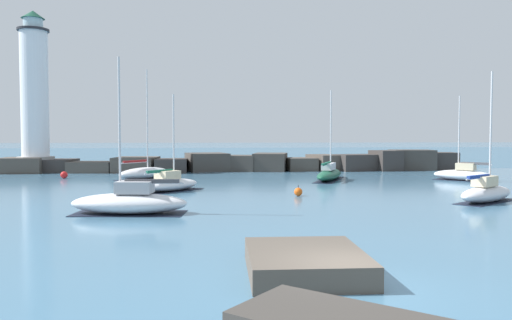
% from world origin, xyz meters
% --- Properties ---
extents(ground_plane, '(600.00, 600.00, 0.00)m').
position_xyz_m(ground_plane, '(0.00, 0.00, 0.00)').
color(ground_plane, teal).
extents(open_sea_beyond, '(400.00, 116.00, 0.01)m').
position_xyz_m(open_sea_beyond, '(0.00, 105.77, 0.00)').
color(open_sea_beyond, '#386684').
rests_on(open_sea_beyond, ground).
extents(breakwater_jetty, '(53.74, 6.81, 2.44)m').
position_xyz_m(breakwater_jetty, '(1.40, 45.90, 0.96)').
color(breakwater_jetty, '#4C443D').
rests_on(breakwater_jetty, ground).
extents(lighthouse, '(4.05, 4.05, 18.26)m').
position_xyz_m(lighthouse, '(-23.23, 46.05, 8.17)').
color(lighthouse, gray).
rests_on(lighthouse, ground).
extents(foreground_rocks, '(13.44, 9.75, 1.09)m').
position_xyz_m(foreground_rocks, '(1.06, -1.13, 0.40)').
color(foreground_rocks, '#423D38').
rests_on(foreground_rocks, ground).
extents(sailboat_moored_0, '(5.62, 4.69, 8.19)m').
position_xyz_m(sailboat_moored_0, '(13.60, 16.54, 0.62)').
color(sailboat_moored_0, silver).
rests_on(sailboat_moored_0, ground).
extents(sailboat_moored_1, '(4.94, 8.25, 8.45)m').
position_xyz_m(sailboat_moored_1, '(7.65, 32.88, 0.60)').
color(sailboat_moored_1, '#195138').
rests_on(sailboat_moored_1, ground).
extents(sailboat_moored_2, '(5.57, 6.69, 10.60)m').
position_xyz_m(sailboat_moored_2, '(-9.85, 36.03, 0.59)').
color(sailboat_moored_2, white).
rests_on(sailboat_moored_2, ground).
extents(sailboat_moored_3, '(6.44, 3.13, 8.31)m').
position_xyz_m(sailboat_moored_3, '(-7.94, 13.96, 0.64)').
color(sailboat_moored_3, white).
rests_on(sailboat_moored_3, ground).
extents(sailboat_moored_4, '(5.00, 5.15, 7.88)m').
position_xyz_m(sailboat_moored_4, '(19.89, 31.06, 0.61)').
color(sailboat_moored_4, white).
rests_on(sailboat_moored_4, ground).
extents(sailboat_moored_5, '(5.27, 5.50, 7.28)m').
position_xyz_m(sailboat_moored_5, '(-6.61, 24.95, 0.55)').
color(sailboat_moored_5, white).
rests_on(sailboat_moored_5, ground).
extents(mooring_buoy_orange_near, '(0.58, 0.58, 0.78)m').
position_xyz_m(mooring_buoy_orange_near, '(2.45, 20.81, 0.29)').
color(mooring_buoy_orange_near, '#EA5914').
rests_on(mooring_buoy_orange_near, ground).
extents(mooring_buoy_far_side, '(0.68, 0.68, 0.88)m').
position_xyz_m(mooring_buoy_far_side, '(-17.72, 37.22, 0.34)').
color(mooring_buoy_far_side, red).
rests_on(mooring_buoy_far_side, ground).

